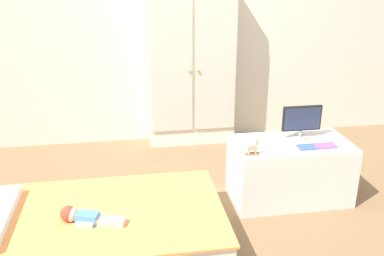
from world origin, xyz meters
name	(u,v)px	position (x,y,z in m)	size (l,w,h in m)	color
ground_plane	(188,221)	(0.00, 0.00, -0.01)	(10.00, 10.00, 0.02)	brown
back_wall	(162,2)	(0.00, 1.57, 1.35)	(6.40, 0.05, 2.70)	silver
bed	(92,232)	(-0.64, -0.22, 0.13)	(1.65, 0.95, 0.26)	white
doll	(80,216)	(-0.69, -0.30, 0.29)	(0.39, 0.18, 0.10)	#4C84C6
wardrobe	(192,67)	(0.25, 1.41, 0.76)	(0.83, 0.26, 1.52)	white
tv_stand	(290,170)	(0.80, 0.20, 0.23)	(0.86, 0.48, 0.45)	silver
tv_monitor	(302,120)	(0.90, 0.28, 0.60)	(0.30, 0.10, 0.25)	#99999E
rocking_horse_toy	(254,147)	(0.46, 0.04, 0.51)	(0.10, 0.04, 0.12)	#8E6642
book_blue	(306,147)	(0.87, 0.09, 0.46)	(0.13, 0.10, 0.01)	blue
book_purple	(325,146)	(1.01, 0.09, 0.46)	(0.16, 0.09, 0.01)	#8E51B2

